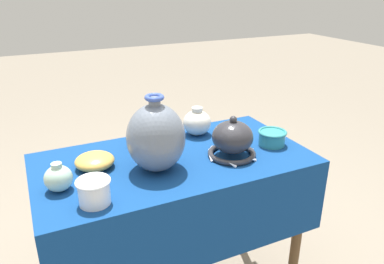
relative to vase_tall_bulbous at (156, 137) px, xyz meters
name	(u,v)px	position (x,y,z in m)	size (l,w,h in m)	color
display_table	(176,181)	(0.10, 0.04, -0.23)	(1.11, 0.59, 0.76)	brown
vase_tall_bulbous	(156,137)	(0.00, 0.00, 0.00)	(0.22, 0.22, 0.30)	slate
vase_dome_bell	(232,140)	(0.32, -0.02, -0.06)	(0.21, 0.20, 0.18)	#2D2D33
mosaic_tile_box	(149,135)	(0.05, 0.23, -0.08)	(0.12, 0.11, 0.09)	#232328
bowl_shallow_ochre	(95,161)	(-0.21, 0.11, -0.10)	(0.15, 0.15, 0.06)	gold
jar_round_celadon	(58,178)	(-0.36, 0.00, -0.08)	(0.10, 0.10, 0.10)	#A8CCB7
jar_round_ivory	(197,122)	(0.29, 0.24, -0.07)	(0.13, 0.13, 0.13)	white
cup_wide_porcelain	(94,191)	(-0.26, -0.14, -0.08)	(0.11, 0.11, 0.09)	white
cup_wide_teal	(272,137)	(0.53, 0.00, -0.10)	(0.13, 0.13, 0.07)	teal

